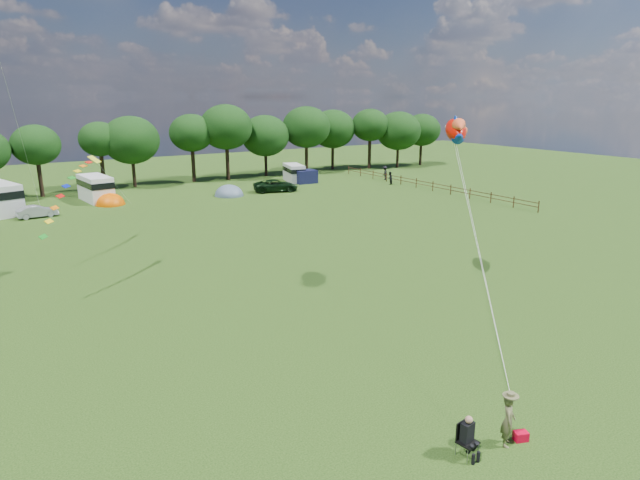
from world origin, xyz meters
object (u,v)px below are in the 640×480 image
kite_flyer (508,421)px  campervan_c (96,187)px  tent_greyblue (229,195)px  walker_b (385,173)px  car_d (276,186)px  campervan_d (294,172)px  walker_a (390,178)px  tent_orange (111,204)px  camp_chair (467,432)px  car_b (37,212)px  fish_kite (456,130)px

kite_flyer → campervan_c: bearing=55.1°
tent_greyblue → walker_b: size_ratio=1.93×
car_d → tent_greyblue: (-5.93, 0.42, -0.72)m
campervan_d → walker_a: size_ratio=2.98×
campervan_c → walker_a: 35.94m
campervan_c → kite_flyer: campervan_c is taller
campervan_c → walker_a: (34.94, -8.38, -0.65)m
walker_a → tent_orange: bearing=-36.7°
campervan_d → tent_orange: campervan_d is taller
campervan_d → walker_a: campervan_d is taller
kite_flyer → tent_greyblue: bearing=39.3°
camp_chair → car_b: bearing=92.2°
car_b → walker_b: 43.48m
camp_chair → walker_a: bearing=45.4°
car_b → tent_greyblue: tent_greyblue is taller
campervan_c → camp_chair: campervan_c is taller
tent_greyblue → camp_chair: 49.43m
campervan_d → walker_a: (9.36, -9.10, -0.40)m
car_b → fish_kite: fish_kite is taller
camp_chair → kite_flyer: bearing=-19.6°
tent_greyblue → fish_kite: fish_kite is taller
tent_greyblue → walker_b: bearing=0.1°
tent_greyblue → walker_b: 23.28m
walker_b → car_d: bearing=-29.8°
car_b → camp_chair: size_ratio=2.31×
kite_flyer → walker_b: bearing=16.6°
kite_flyer → fish_kite: size_ratio=0.55×
car_d → fish_kite: size_ratio=1.66×
tent_orange → tent_greyblue: 13.04m
car_d → walker_a: size_ratio=3.20×
tent_greyblue → car_b: bearing=-176.4°
campervan_d → walker_b: size_ratio=2.64×
campervan_d → walker_b: bearing=-101.3°
car_d → walker_a: 15.58m
tent_greyblue → walker_a: size_ratio=2.19×
fish_kite → walker_a: size_ratio=1.93×
walker_b → campervan_d: bearing=-56.8°
kite_flyer → walker_a: 54.67m
walker_a → walker_b: 4.21m
car_d → fish_kite: fish_kite is taller
fish_kite → walker_b: fish_kite is taller
campervan_c → walker_b: bearing=-104.2°
tent_orange → camp_chair: bearing=-88.8°
tent_greyblue → tent_orange: bearing=172.5°
campervan_c → campervan_d: size_ratio=1.17×
campervan_c → fish_kite: 43.11m
campervan_d → camp_chair: 58.48m
kite_flyer → camp_chair: kite_flyer is taller
car_d → tent_greyblue: car_d is taller
car_b → tent_orange: size_ratio=1.00×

